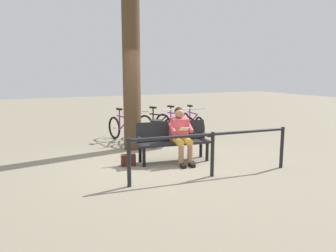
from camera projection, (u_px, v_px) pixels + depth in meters
ground_plane at (162, 163)px, 7.09m from camera, size 40.00×40.00×0.00m
bench at (173, 138)px, 7.17m from camera, size 1.65×0.67×0.87m
person_reading at (181, 132)px, 7.03m from camera, size 0.52×0.80×1.20m
handbag at (128, 160)px, 6.84m from camera, size 0.32×0.20×0.24m
tree_trunk at (132, 73)px, 8.08m from camera, size 0.44×0.44×3.85m
litter_bin at (157, 134)px, 8.41m from camera, size 0.35×0.35×0.73m
bicycle_orange at (192, 124)px, 10.05m from camera, size 0.48×1.68×0.94m
bicycle_purple at (175, 125)px, 9.94m from camera, size 0.72×1.58×0.94m
bicycle_blue at (158, 126)px, 9.64m from camera, size 0.78×1.55×0.94m
bicycle_red at (140, 128)px, 9.38m from camera, size 0.67×1.61×0.94m
bicycle_silver at (123, 129)px, 9.18m from camera, size 0.52×1.66×0.94m
railing_fence at (213, 145)px, 6.08m from camera, size 3.26×0.35×0.85m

